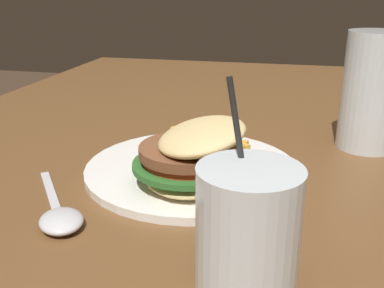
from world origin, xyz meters
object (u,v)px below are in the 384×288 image
(meal_plate_near, at_px, (193,160))
(juice_glass, at_px, (248,234))
(beer_glass, at_px, (372,95))
(spoon, at_px, (60,218))

(meal_plate_near, distance_m, juice_glass, 0.21)
(meal_plate_near, distance_m, beer_glass, 0.29)
(meal_plate_near, xyz_separation_m, spoon, (0.14, -0.11, -0.02))
(juice_glass, distance_m, spoon, 0.21)
(juice_glass, bearing_deg, beer_glass, 159.33)
(meal_plate_near, relative_size, beer_glass, 1.62)
(meal_plate_near, relative_size, spoon, 1.79)
(beer_glass, bearing_deg, meal_plate_near, -51.86)
(beer_glass, distance_m, juice_glass, 0.40)
(meal_plate_near, bearing_deg, juice_glass, 24.84)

